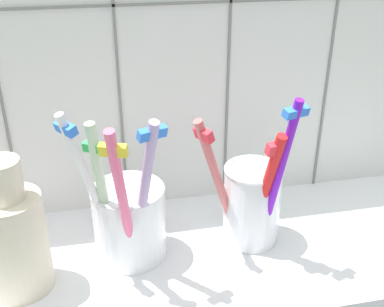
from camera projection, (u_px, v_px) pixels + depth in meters
The scene contains 5 objects.
counter_slab at pixel (194, 258), 52.79cm from camera, with size 64.00×22.00×2.00cm, color silver.
tile_wall_back at pixel (172, 40), 53.54cm from camera, with size 64.00×2.20×45.00cm.
toothbrush_cup_left at pixel (128, 217), 49.45cm from camera, with size 10.04×11.01×18.31cm.
toothbrush_cup_right at pixel (252, 200), 51.83cm from camera, with size 10.59×9.18×18.72cm.
ceramic_vase at pixel (14, 237), 44.82cm from camera, with size 6.24×6.24×14.08cm.
Camera 1 is at (-8.74, -40.90, 35.25)cm, focal length 44.24 mm.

